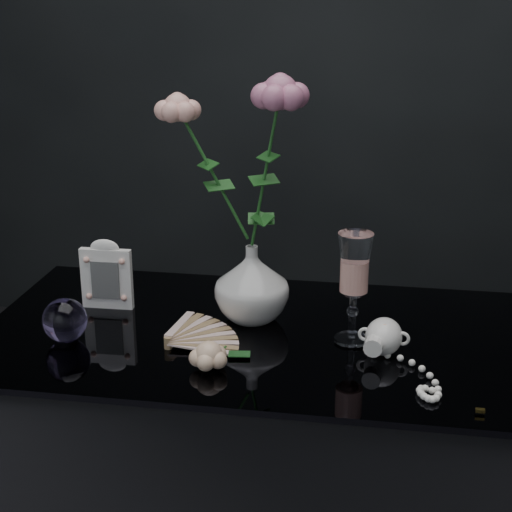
% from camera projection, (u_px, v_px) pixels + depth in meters
% --- Properties ---
extents(table, '(1.05, 0.58, 0.76)m').
position_uv_depth(table, '(253.00, 497.00, 1.64)').
color(table, black).
rests_on(table, ground).
extents(vase, '(0.19, 0.19, 0.15)m').
position_uv_depth(vase, '(252.00, 283.00, 1.55)').
color(vase, silver).
rests_on(vase, table).
extents(wine_glass, '(0.07, 0.07, 0.21)m').
position_uv_depth(wine_glass, '(354.00, 288.00, 1.44)').
color(wine_glass, white).
rests_on(wine_glass, table).
extents(picture_frame, '(0.11, 0.09, 0.15)m').
position_uv_depth(picture_frame, '(106.00, 274.00, 1.60)').
color(picture_frame, white).
rests_on(picture_frame, table).
extents(paperweight, '(0.10, 0.10, 0.08)m').
position_uv_depth(paperweight, '(65.00, 320.00, 1.46)').
color(paperweight, '#9179C5').
rests_on(paperweight, table).
extents(paper_fan, '(0.32, 0.28, 0.03)m').
position_uv_depth(paper_fan, '(168.00, 341.00, 1.44)').
color(paper_fan, beige).
rests_on(paper_fan, table).
extents(loose_rose, '(0.16, 0.18, 0.05)m').
position_uv_depth(loose_rose, '(209.00, 355.00, 1.36)').
color(loose_rose, beige).
rests_on(loose_rose, table).
extents(pearl_jar, '(0.26, 0.27, 0.07)m').
position_uv_depth(pearl_jar, '(384.00, 335.00, 1.42)').
color(pearl_jar, white).
rests_on(pearl_jar, table).
extents(roses, '(0.27, 0.11, 0.38)m').
position_uv_depth(roses, '(239.00, 155.00, 1.46)').
color(roses, '#F3A798').
rests_on(roses, vase).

